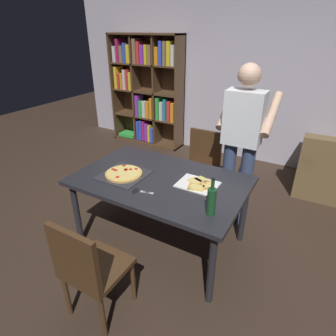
# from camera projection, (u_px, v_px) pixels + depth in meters

# --- Properties ---
(ground_plane) EXTENTS (12.00, 12.00, 0.00)m
(ground_plane) POSITION_uv_depth(u_px,v_px,m) (161.00, 240.00, 3.01)
(ground_plane) COLOR #38281E
(back_wall) EXTENTS (6.40, 0.10, 2.80)m
(back_wall) POSITION_uv_depth(u_px,v_px,m) (246.00, 73.00, 4.40)
(back_wall) COLOR #BCB7C6
(back_wall) RESTS_ON ground_plane
(dining_table) EXTENTS (1.61, 1.03, 0.75)m
(dining_table) POSITION_uv_depth(u_px,v_px,m) (160.00, 185.00, 2.71)
(dining_table) COLOR #232328
(dining_table) RESTS_ON ground_plane
(chair_near_camera) EXTENTS (0.42, 0.42, 0.90)m
(chair_near_camera) POSITION_uv_depth(u_px,v_px,m) (88.00, 267.00, 2.01)
(chair_near_camera) COLOR #472D19
(chair_near_camera) RESTS_ON ground_plane
(chair_far_side) EXTENTS (0.42, 0.42, 0.90)m
(chair_far_side) POSITION_uv_depth(u_px,v_px,m) (201.00, 162.00, 3.56)
(chair_far_side) COLOR #472D19
(chair_far_side) RESTS_ON ground_plane
(bookshelf) EXTENTS (1.40, 0.35, 1.95)m
(bookshelf) POSITION_uv_depth(u_px,v_px,m) (147.00, 90.00, 5.16)
(bookshelf) COLOR #513823
(bookshelf) RESTS_ON ground_plane
(person_serving_pizza) EXTENTS (0.55, 0.54, 1.75)m
(person_serving_pizza) POSITION_uv_depth(u_px,v_px,m) (242.00, 139.00, 2.93)
(person_serving_pizza) COLOR #38476B
(person_serving_pizza) RESTS_ON ground_plane
(pepperoni_pizza_on_tray) EXTENTS (0.42, 0.42, 0.04)m
(pepperoni_pizza_on_tray) POSITION_uv_depth(u_px,v_px,m) (124.00, 174.00, 2.73)
(pepperoni_pizza_on_tray) COLOR #2D2D33
(pepperoni_pizza_on_tray) RESTS_ON dining_table
(pizza_slices_on_towel) EXTENTS (0.36, 0.28, 0.03)m
(pizza_slices_on_towel) POSITION_uv_depth(u_px,v_px,m) (199.00, 184.00, 2.56)
(pizza_slices_on_towel) COLOR white
(pizza_slices_on_towel) RESTS_ON dining_table
(wine_bottle) EXTENTS (0.07, 0.07, 0.32)m
(wine_bottle) POSITION_uv_depth(u_px,v_px,m) (211.00, 201.00, 2.13)
(wine_bottle) COLOR #194723
(wine_bottle) RESTS_ON dining_table
(kitchen_scissors) EXTENTS (0.20, 0.09, 0.01)m
(kitchen_scissors) POSITION_uv_depth(u_px,v_px,m) (139.00, 191.00, 2.47)
(kitchen_scissors) COLOR silver
(kitchen_scissors) RESTS_ON dining_table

